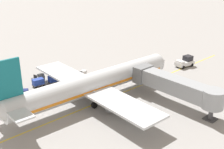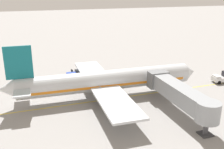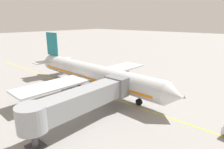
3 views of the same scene
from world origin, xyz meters
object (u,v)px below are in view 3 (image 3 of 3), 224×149
Objects in this scene: parked_airliner at (92,74)px; ground_crew_wing_walker at (132,86)px; baggage_tug_lead at (124,70)px; baggage_tug_trailing at (139,79)px; baggage_tug_spare at (97,70)px; jet_bridge at (81,100)px; safety_cone_nose_left at (185,97)px; baggage_cart_front at (123,73)px; ground_crew_loader at (138,84)px; baggage_cart_second_in_train at (115,70)px.

ground_crew_wing_walker is at bearing 125.18° from parked_airliner.
baggage_tug_lead and baggage_tug_trailing have the same top height.
ground_crew_wing_walker is at bearing 44.26° from baggage_tug_lead.
baggage_tug_trailing is at bearing 90.32° from baggage_tug_spare.
baggage_tug_trailing is (4.34, 7.60, 0.00)m from baggage_tug_lead.
jet_bridge is at bearing 40.69° from parked_airliner.
baggage_tug_trailing is at bearing 154.40° from parked_airliner.
safety_cone_nose_left is at bearing 158.84° from jet_bridge.
baggage_tug_lead is at bearing -148.56° from baggage_cart_front.
baggage_tug_trailing is 0.92× the size of baggage_cart_front.
baggage_tug_trailing is (-20.25, -4.30, -2.75)m from jet_bridge.
baggage_cart_front is 9.32m from ground_crew_loader.
parked_airliner is 11.14m from baggage_tug_trailing.
ground_crew_wing_walker is (-4.54, 6.44, -2.23)m from parked_airliner.
ground_crew_loader reaches higher than baggage_cart_front.
baggage_tug_lead is 12.48m from ground_crew_loader.
jet_bridge is 20.88m from baggage_tug_trailing.
parked_airliner is 2.24× the size of jet_bridge.
baggage_tug_lead is 13.40m from ground_crew_wing_walker.
baggage_tug_spare is 1.61× the size of ground_crew_wing_walker.
baggage_cart_second_in_train is at bearing -101.03° from baggage_cart_front.
safety_cone_nose_left is at bearing 77.92° from baggage_cart_second_in_train.
jet_bridge is at bearing 11.99° from baggage_tug_trailing.
baggage_cart_second_in_train is (-22.28, -13.25, -2.51)m from jet_bridge.
safety_cone_nose_left is (-7.50, 15.94, -2.90)m from parked_airliner.
baggage_tug_spare is (-20.17, -17.69, -2.75)m from jet_bridge.
safety_cone_nose_left is (6.64, 18.85, -0.42)m from baggage_tug_lead.
safety_cone_nose_left is (2.29, 11.25, -0.42)m from baggage_tug_trailing.
ground_crew_wing_walker is (7.28, 10.69, 0.00)m from baggage_cart_second_in_train.
jet_bridge is 26.97m from baggage_tug_spare.
parked_airliner is 8.19m from ground_crew_wing_walker.
ground_crew_loader is at bearing 50.78° from baggage_tug_lead.
baggage_cart_second_in_train is 5.00× the size of safety_cone_nose_left.
parked_airliner is 12.64× the size of baggage_cart_front.
ground_crew_wing_walker reaches higher than safety_cone_nose_left.
ground_crew_wing_walker is at bearing 18.40° from baggage_tug_trailing.
parked_airliner is 9.47m from ground_crew_loader.
baggage_tug_spare is 1.61× the size of ground_crew_loader.
parked_airliner is at bearing 5.73° from baggage_cart_front.
baggage_tug_lead is 2.69m from baggage_cart_second_in_train.
safety_cone_nose_left is at bearing 107.29° from ground_crew_wing_walker.
baggage_tug_trailing is 4.62× the size of safety_cone_nose_left.
baggage_cart_front is at bearing -102.28° from safety_cone_nose_left.
parked_airliner is at bearing 41.84° from baggage_tug_spare.
baggage_tug_lead is at bearing -129.22° from ground_crew_loader.
baggage_tug_lead and baggage_tug_spare have the same top height.
baggage_tug_spare is 15.85m from ground_crew_loader.
ground_crew_loader reaches higher than baggage_tug_trailing.
baggage_tug_lead is 19.99m from safety_cone_nose_left.
baggage_cart_front is at bearing -122.22° from ground_crew_loader.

